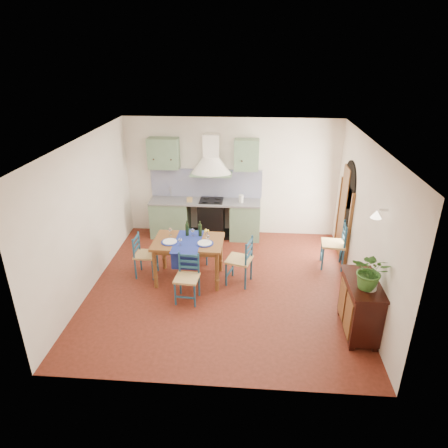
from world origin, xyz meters
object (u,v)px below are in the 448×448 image
at_px(potted_plant, 371,271).
at_px(sideboard, 360,305).
at_px(chair_near, 187,278).
at_px(dining_table, 189,245).

bearing_deg(potted_plant, sideboard, 96.80).
bearing_deg(potted_plant, chair_near, 163.55).
height_order(dining_table, potted_plant, potted_plant).
relative_size(chair_near, potted_plant, 1.49).
height_order(dining_table, chair_near, dining_table).
distance_m(chair_near, sideboard, 2.94).
relative_size(sideboard, potted_plant, 1.77).
bearing_deg(dining_table, chair_near, -83.54).
relative_size(dining_table, potted_plant, 2.25).
distance_m(dining_table, chair_near, 0.76).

